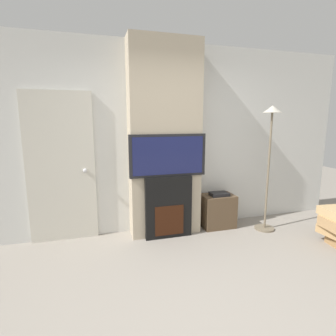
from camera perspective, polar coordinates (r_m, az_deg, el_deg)
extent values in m
plane|color=gray|center=(2.54, 12.11, -29.75)|extent=(14.00, 14.00, 0.00)
cube|color=silver|center=(3.86, -1.49, 6.23)|extent=(6.00, 0.06, 2.70)
cube|color=tan|center=(3.67, -0.72, 6.03)|extent=(0.99, 0.33, 2.70)
cube|color=black|center=(3.69, 0.00, -8.44)|extent=(0.66, 0.14, 0.87)
cube|color=#33160A|center=(3.69, 0.32, -11.36)|extent=(0.41, 0.01, 0.42)
cube|color=black|center=(3.53, 0.00, 2.76)|extent=(1.06, 0.06, 0.57)
cube|color=#191E4C|center=(3.50, 0.15, 2.69)|extent=(0.97, 0.01, 0.51)
cylinder|color=#726651|center=(4.33, 20.22, -12.19)|extent=(0.29, 0.29, 0.03)
cylinder|color=#726651|center=(4.09, 20.96, -0.89)|extent=(0.03, 0.03, 1.71)
cone|color=#B7B2A3|center=(4.03, 21.80, 11.82)|extent=(0.26, 0.26, 0.10)
cube|color=brown|center=(4.16, 10.74, -9.14)|extent=(0.50, 0.35, 0.50)
cube|color=black|center=(4.05, 11.09, -5.59)|extent=(0.27, 0.19, 0.05)
cube|color=beige|center=(3.74, -22.24, -0.05)|extent=(0.87, 0.04, 2.00)
sphere|color=silver|center=(3.69, -17.57, -0.53)|extent=(0.06, 0.06, 0.06)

